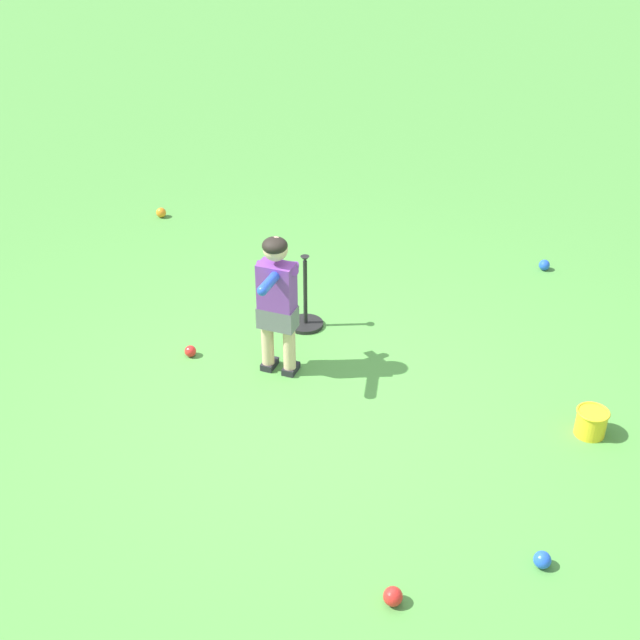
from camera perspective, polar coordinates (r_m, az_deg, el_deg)
The scene contains 9 objects.
ground_plane at distance 5.78m, azimuth -0.92°, elevation -6.05°, with size 40.00×40.00×0.00m, color #519942.
child_batter at distance 5.81m, azimuth -2.95°, elevation 1.79°, with size 0.63×0.31×1.08m.
play_ball_by_bucket at distance 7.73m, azimuth 15.00°, elevation 3.63°, with size 0.10×0.10×0.10m, color blue.
play_ball_near_batter at distance 8.63m, azimuth -10.75°, elevation 7.19°, with size 0.10×0.10×0.10m, color orange.
play_ball_center_lawn at distance 4.56m, azimuth 4.98°, elevation -18.20°, with size 0.10×0.10×0.10m, color red.
play_ball_midfield at distance 6.36m, azimuth -8.80°, elevation -2.10°, with size 0.09×0.09×0.09m, color red.
play_ball_behind_batter at distance 4.87m, azimuth 14.87°, elevation -15.48°, with size 0.10×0.10×0.10m, color blue.
batting_tee at distance 6.62m, azimuth -0.99°, elevation 0.38°, with size 0.28×0.28×0.62m.
toy_bucket at distance 5.79m, azimuth 17.96°, elevation -6.60°, with size 0.22×0.22×0.19m.
Camera 1 is at (4.56, 0.47, 3.52)m, focal length 47.08 mm.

